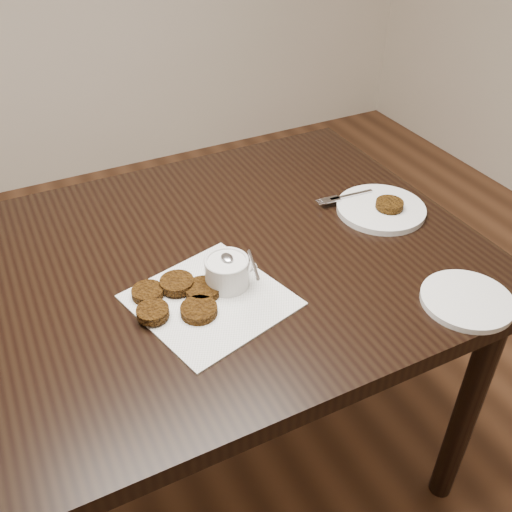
{
  "coord_description": "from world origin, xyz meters",
  "views": [
    {
      "loc": [
        -0.32,
        -0.84,
        1.5
      ],
      "look_at": [
        0.1,
        -0.02,
        0.8
      ],
      "focal_mm": 40.08,
      "sensor_mm": 36.0,
      "label": 1
    }
  ],
  "objects_px": {
    "napkin": "(211,300)",
    "plate_empty": "(467,300)",
    "plate_with_patty": "(381,206)",
    "sauce_ramekin": "(226,259)",
    "table": "(179,387)"
  },
  "relations": [
    {
      "from": "napkin",
      "to": "plate_with_patty",
      "type": "height_order",
      "value": "plate_with_patty"
    },
    {
      "from": "napkin",
      "to": "plate_empty",
      "type": "relative_size",
      "value": 1.51
    },
    {
      "from": "napkin",
      "to": "plate_empty",
      "type": "distance_m",
      "value": 0.5
    },
    {
      "from": "table",
      "to": "plate_with_patty",
      "type": "relative_size",
      "value": 6.5
    },
    {
      "from": "table",
      "to": "sauce_ramekin",
      "type": "bearing_deg",
      "value": -47.17
    },
    {
      "from": "sauce_ramekin",
      "to": "plate_empty",
      "type": "relative_size",
      "value": 0.69
    },
    {
      "from": "napkin",
      "to": "table",
      "type": "bearing_deg",
      "value": 109.94
    },
    {
      "from": "napkin",
      "to": "plate_empty",
      "type": "height_order",
      "value": "plate_empty"
    },
    {
      "from": "table",
      "to": "napkin",
      "type": "distance_m",
      "value": 0.4
    },
    {
      "from": "sauce_ramekin",
      "to": "plate_with_patty",
      "type": "bearing_deg",
      "value": 10.93
    },
    {
      "from": "napkin",
      "to": "sauce_ramekin",
      "type": "relative_size",
      "value": 2.17
    },
    {
      "from": "napkin",
      "to": "plate_with_patty",
      "type": "bearing_deg",
      "value": 13.01
    },
    {
      "from": "table",
      "to": "plate_empty",
      "type": "bearing_deg",
      "value": -36.48
    },
    {
      "from": "table",
      "to": "plate_empty",
      "type": "relative_size",
      "value": 7.72
    },
    {
      "from": "plate_with_patty",
      "to": "plate_empty",
      "type": "height_order",
      "value": "plate_with_patty"
    }
  ]
}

